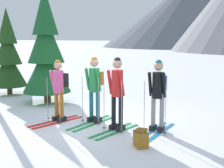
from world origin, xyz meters
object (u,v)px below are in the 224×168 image
skier_in_pink (59,87)px  pine_tree_mid (46,51)px  skier_in_green (95,86)px  skier_in_red (117,90)px  skier_in_black (158,91)px  backpack_on_snow_front (141,138)px  pine_tree_near (8,55)px

skier_in_pink → pine_tree_mid: pine_tree_mid is taller
skier_in_pink → skier_in_green: skier_in_green is taller
skier_in_pink → skier_in_red: 1.77m
skier_in_black → backpack_on_snow_front: size_ratio=4.55×
skier_in_green → pine_tree_mid: pine_tree_mid is taller
skier_in_red → pine_tree_mid: 4.16m
pine_tree_near → backpack_on_snow_front: 7.83m
skier_in_pink → pine_tree_near: bearing=148.8°
skier_in_red → pine_tree_near: 6.54m
skier_in_pink → skier_in_red: bearing=-3.5°
skier_in_pink → skier_in_green: (0.92, 0.32, 0.06)m
skier_in_green → backpack_on_snow_front: size_ratio=4.54×
pine_tree_near → pine_tree_mid: bearing=-16.0°
skier_in_green → skier_in_red: 0.94m
pine_tree_mid → skier_in_pink: bearing=-45.8°
pine_tree_near → skier_in_red: bearing=-24.0°
skier_in_green → pine_tree_mid: (-2.73, 1.54, 0.82)m
skier_in_pink → skier_in_green: size_ratio=0.93×
skier_in_red → skier_in_green: bearing=153.2°
skier_in_pink → backpack_on_snow_front: bearing=-19.3°
skier_in_black → pine_tree_mid: (-4.49, 1.59, 0.84)m
skier_in_red → pine_tree_near: (-5.96, 2.65, 0.56)m
skier_in_green → pine_tree_near: (-5.11, 2.23, 0.57)m
skier_in_green → skier_in_black: bearing=-1.7°
skier_in_red → skier_in_black: bearing=22.1°
backpack_on_snow_front → pine_tree_near: bearing=153.1°
skier_in_green → pine_tree_mid: 3.24m
skier_in_green → skier_in_red: (0.84, -0.42, 0.01)m
skier_in_red → skier_in_black: 0.99m
skier_in_red → pine_tree_mid: pine_tree_mid is taller
skier_in_green → pine_tree_near: bearing=156.5°
skier_in_pink → pine_tree_mid: (-1.80, 1.86, 0.88)m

